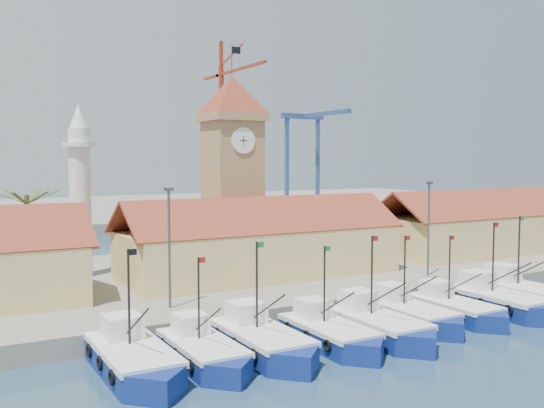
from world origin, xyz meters
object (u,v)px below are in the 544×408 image
boat_4 (380,328)px  minaret (80,190)px  boat_0 (135,362)px  clock_tower (232,166)px

boat_4 → minaret: minaret is taller
boat_4 → minaret: 31.24m
boat_0 → boat_4: 17.19m
boat_0 → boat_4: bearing=-4.4°
clock_tower → minaret: size_ratio=1.39×
boat_4 → minaret: size_ratio=0.62×
boat_4 → boat_0: bearing=175.6°
boat_0 → minaret: bearing=84.6°
clock_tower → minaret: 15.30m
clock_tower → minaret: bearing=172.4°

